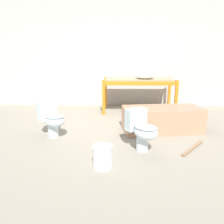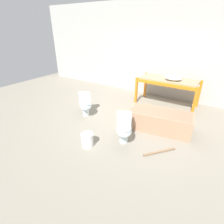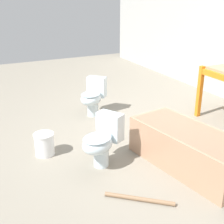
# 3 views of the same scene
# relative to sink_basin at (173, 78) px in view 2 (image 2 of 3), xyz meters

# --- Properties ---
(ground_plane) EXTENTS (12.00, 12.00, 0.00)m
(ground_plane) POSITION_rel_sink_basin_xyz_m (-0.68, -1.34, -0.96)
(ground_plane) COLOR gray
(warehouse_wall_rear) EXTENTS (10.80, 0.08, 3.20)m
(warehouse_wall_rear) POSITION_rel_sink_basin_xyz_m (-0.68, 0.82, 0.64)
(warehouse_wall_rear) COLOR #ADADA8
(warehouse_wall_rear) RESTS_ON ground_plane
(shelving_rack) EXTENTS (1.88, 0.84, 0.88)m
(shelving_rack) POSITION_rel_sink_basin_xyz_m (-0.15, 0.07, -0.20)
(shelving_rack) COLOR orange
(shelving_rack) RESTS_ON ground_plane
(sink_basin) EXTENTS (0.50, 0.40, 0.23)m
(sink_basin) POSITION_rel_sink_basin_xyz_m (0.00, 0.00, 0.00)
(sink_basin) COLOR silver
(sink_basin) RESTS_ON shelving_rack
(bathtub_main) EXTENTS (1.60, 0.87, 0.49)m
(bathtub_main) POSITION_rel_sink_basin_xyz_m (0.19, -1.54, -0.68)
(bathtub_main) COLOR tan
(bathtub_main) RESTS_ON ground_plane
(toilet_near) EXTENTS (0.63, 0.63, 0.64)m
(toilet_near) POSITION_rel_sink_basin_xyz_m (-1.89, -1.92, -0.61)
(toilet_near) COLOR silver
(toilet_near) RESTS_ON ground_plane
(toilet_far) EXTENTS (0.57, 0.65, 0.64)m
(toilet_far) POSITION_rel_sink_basin_xyz_m (-0.31, -2.48, -0.61)
(toilet_far) COLOR silver
(toilet_far) RESTS_ON ground_plane
(bucket_white) EXTENTS (0.27, 0.27, 0.30)m
(bucket_white) POSITION_rel_sink_basin_xyz_m (-0.89, -3.05, -0.80)
(bucket_white) COLOR white
(bucket_white) RESTS_ON ground_plane
(loose_pipe) EXTENTS (0.51, 0.60, 0.05)m
(loose_pipe) POSITION_rel_sink_basin_xyz_m (0.52, -2.43, -0.93)
(loose_pipe) COLOR #8C6B4C
(loose_pipe) RESTS_ON ground_plane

